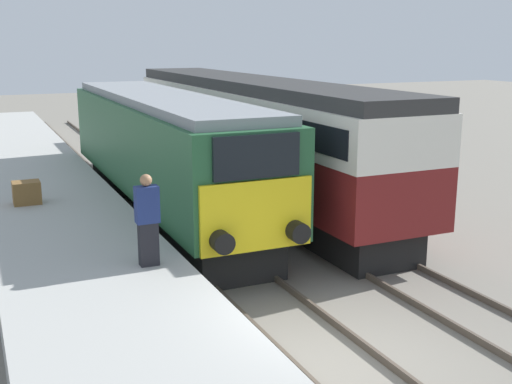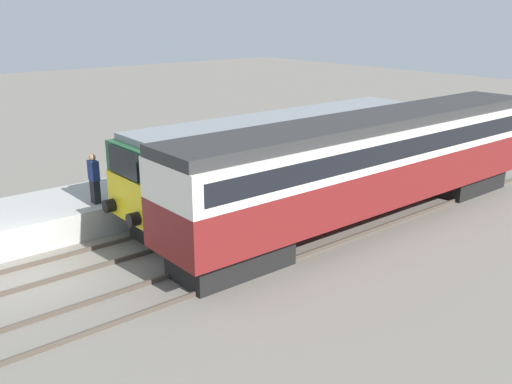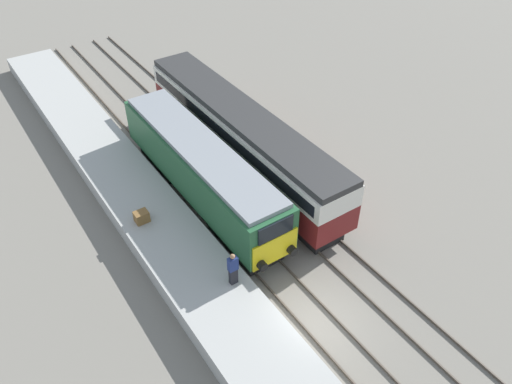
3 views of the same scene
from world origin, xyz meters
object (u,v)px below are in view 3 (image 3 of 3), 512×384
at_px(passenger_carriage, 241,134).
at_px(luggage_crate, 142,217).
at_px(person_on_platform, 233,269).
at_px(locomotive, 201,170).

relative_size(passenger_carriage, luggage_crate, 24.62).
height_order(person_on_platform, luggage_crate, person_on_platform).
xyz_separation_m(person_on_platform, luggage_crate, (-1.69, 5.98, -0.59)).
bearing_deg(luggage_crate, passenger_carriage, 16.28).
distance_m(locomotive, passenger_carriage, 3.66).
distance_m(passenger_carriage, person_on_platform, 9.95).
bearing_deg(passenger_carriage, locomotive, -158.87).
xyz_separation_m(locomotive, person_on_platform, (-2.30, -6.83, -0.15)).
height_order(locomotive, passenger_carriage, passenger_carriage).
bearing_deg(person_on_platform, locomotive, 71.42).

